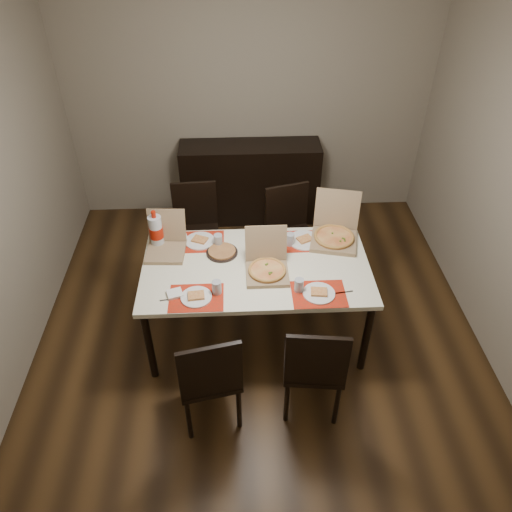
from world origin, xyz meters
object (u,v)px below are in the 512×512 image
at_px(dining_table, 256,272).
at_px(chair_near_left, 209,376).
at_px(soda_bottle, 156,231).
at_px(sideboard, 250,183).
at_px(pizza_box_center, 267,266).
at_px(dip_bowl, 271,250).
at_px(chair_far_left, 196,227).
at_px(chair_far_right, 290,229).
at_px(chair_near_right, 314,365).

bearing_deg(dining_table, chair_near_left, -112.71).
bearing_deg(dining_table, soda_bottle, 159.17).
relative_size(sideboard, pizza_box_center, 4.14).
xyz_separation_m(pizza_box_center, dip_bowl, (0.05, 0.25, -0.04)).
relative_size(chair_far_left, soda_bottle, 2.76).
bearing_deg(chair_far_right, soda_bottle, -156.79).
relative_size(chair_far_left, dip_bowl, 7.84).
distance_m(pizza_box_center, dip_bowl, 0.26).
height_order(pizza_box_center, dip_bowl, pizza_box_center).
bearing_deg(soda_bottle, sideboard, 61.02).
distance_m(dining_table, chair_far_right, 0.90).
bearing_deg(soda_bottle, dining_table, -20.83).
bearing_deg(sideboard, chair_far_right, -71.02).
distance_m(chair_near_left, soda_bottle, 1.31).
xyz_separation_m(sideboard, chair_far_right, (0.34, -0.99, 0.06)).
relative_size(sideboard, chair_near_left, 1.61).
height_order(sideboard, chair_far_left, chair_far_left).
bearing_deg(dip_bowl, chair_far_right, 69.79).
height_order(chair_near_right, chair_far_right, same).
distance_m(chair_near_left, dip_bowl, 1.18).
relative_size(chair_far_right, pizza_box_center, 2.56).
distance_m(chair_far_left, pizza_box_center, 1.18).
xyz_separation_m(chair_near_left, chair_far_left, (-0.17, 1.76, 0.00)).
bearing_deg(chair_far_right, pizza_box_center, -107.67).
bearing_deg(pizza_box_center, chair_near_left, -119.29).
relative_size(dining_table, chair_near_left, 1.94).
height_order(sideboard, pizza_box_center, pizza_box_center).
bearing_deg(chair_far_left, dip_bowl, -47.08).
relative_size(chair_near_right, chair_far_right, 1.00).
bearing_deg(pizza_box_center, chair_far_left, 122.36).
height_order(chair_near_left, soda_bottle, soda_bottle).
xyz_separation_m(chair_far_right, dip_bowl, (-0.23, -0.63, 0.25)).
distance_m(chair_near_left, pizza_box_center, 0.95).
xyz_separation_m(chair_far_right, pizza_box_center, (-0.28, -0.88, 0.29)).
bearing_deg(dining_table, dip_bowl, 53.72).
height_order(sideboard, dining_table, sideboard).
relative_size(chair_near_right, dip_bowl, 7.84).
bearing_deg(chair_near_left, chair_far_left, 95.48).
bearing_deg(pizza_box_center, soda_bottle, 156.64).
xyz_separation_m(chair_far_left, soda_bottle, (-0.27, -0.58, 0.38)).
xyz_separation_m(chair_near_right, soda_bottle, (-1.17, 1.12, 0.38)).
bearing_deg(pizza_box_center, chair_far_right, 72.33).
xyz_separation_m(sideboard, soda_bottle, (-0.82, -1.49, 0.44)).
distance_m(sideboard, dining_table, 1.81).
bearing_deg(pizza_box_center, dip_bowl, 78.90).
height_order(chair_far_left, soda_bottle, soda_bottle).
xyz_separation_m(chair_near_left, chair_near_right, (0.73, 0.05, 0.00)).
bearing_deg(soda_bottle, chair_far_left, 65.19).
bearing_deg(pizza_box_center, chair_near_right, -68.60).
bearing_deg(chair_far_left, chair_far_right, -5.54).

